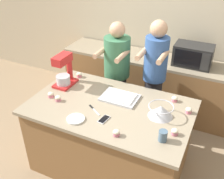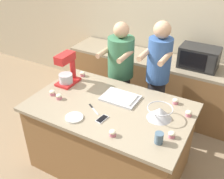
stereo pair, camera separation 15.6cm
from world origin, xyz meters
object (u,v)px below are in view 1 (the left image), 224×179
cell_phone (104,119)px  cupcake_5 (51,95)px  person_left (117,76)px  drinking_glass (163,136)px  person_right (154,79)px  stand_mixer (64,72)px  cupcake_1 (174,99)px  cupcake_3 (189,110)px  cupcake_2 (116,133)px  small_plate (76,119)px  cupcake_0 (58,98)px  cupcake_6 (175,132)px  microwave_oven (193,55)px  baking_tray (120,97)px  mixing_bowl (161,111)px  cupcake_4 (79,75)px  knife (94,109)px

cell_phone → cupcake_5: cupcake_5 is taller
person_left → drinking_glass: size_ratio=14.55×
cell_phone → person_right: bearing=79.2°
stand_mixer → cupcake_1: bearing=9.4°
drinking_glass → cupcake_3: (0.13, 0.53, -0.02)m
drinking_glass → cupcake_2: drinking_glass is taller
small_plate → cupcake_3: size_ratio=2.80×
person_right → cupcake_1: bearing=-47.0°
cupcake_0 → cupcake_2: 0.87m
cupcake_0 → cupcake_2: size_ratio=1.00×
stand_mixer → small_plate: bearing=-47.8°
cupcake_5 → cupcake_6: size_ratio=1.00×
stand_mixer → cupcake_6: stand_mixer is taller
microwave_oven → drinking_glass: size_ratio=4.85×
baking_tray → cupcake_3: size_ratio=6.30×
microwave_oven → cupcake_6: bearing=-84.6°
stand_mixer → microwave_oven: stand_mixer is taller
small_plate → cupcake_6: (0.96, 0.21, 0.02)m
person_right → cupcake_3: person_right is taller
mixing_bowl → drinking_glass: 0.37m
drinking_glass → baking_tray: bearing=143.6°
cupcake_4 → cupcake_1: bearing=-1.2°
microwave_oven → cupcake_1: bearing=-89.4°
mixing_bowl → cupcake_4: 1.26m
cell_phone → cupcake_3: size_ratio=2.30×
knife → cupcake_1: 0.91m
baking_tray → cupcake_2: bearing=-68.9°
microwave_oven → cupcake_3: (0.20, -1.20, -0.11)m
cupcake_4 → stand_mixer: bearing=-102.1°
person_left → drinking_glass: bearing=-48.4°
mixing_bowl → cupcake_1: mixing_bowl is taller
knife → microwave_oven: bearing=65.2°
microwave_oven → cell_phone: (-0.55, -1.69, -0.14)m
person_left → cupcake_5: (-0.41, -0.92, 0.10)m
cell_phone → drinking_glass: size_ratio=1.40×
drinking_glass → cupcake_3: size_ratio=1.64×
cupcake_2 → cupcake_0: bearing=163.5°
person_left → cupcake_5: size_ratio=23.93×
mixing_bowl → cupcake_3: size_ratio=4.01×
cupcake_4 → cupcake_6: size_ratio=1.00×
mixing_bowl → knife: bearing=-163.4°
baking_tray → cupcake_1: bearing=20.5°
cell_phone → drinking_glass: (0.62, -0.04, 0.05)m
cupcake_2 → small_plate: bearing=175.4°
person_left → cupcake_6: (1.03, -0.95, 0.10)m
stand_mixer → person_right: bearing=32.4°
knife → cupcake_1: cupcake_1 is taller
cell_phone → small_plate: bearing=-154.8°
cell_phone → small_plate: 0.29m
baking_tray → cell_phone: (0.02, -0.43, -0.01)m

